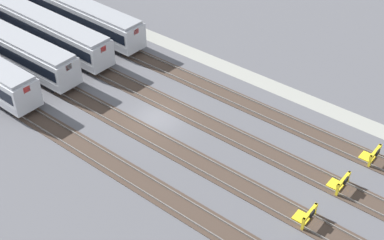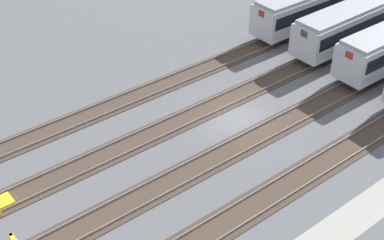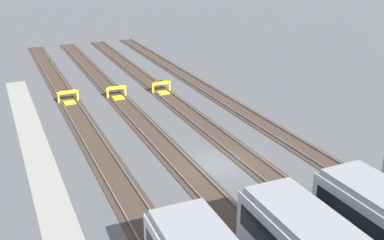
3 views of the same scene
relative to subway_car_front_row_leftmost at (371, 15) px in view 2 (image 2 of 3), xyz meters
name	(u,v)px [view 2 (image 2 of 3)]	position (x,y,z in m)	size (l,w,h in m)	color
ground_plane	(238,119)	(-17.82, -2.31, -2.04)	(400.00, 400.00, 0.00)	#5B5B60
service_walkway	(368,208)	(-17.82, -13.40, -2.04)	(54.00, 2.00, 0.01)	#9E9E93
rail_track_nearest	(313,170)	(-17.82, -9.24, -2.00)	(90.00, 2.23, 0.21)	#47382D
rail_track_near_inner	(261,134)	(-17.82, -4.62, -2.00)	(90.00, 2.24, 0.21)	#47382D
rail_track_middle	(217,105)	(-17.82, 0.00, -2.00)	(90.00, 2.24, 0.21)	#47382D
rail_track_far_inner	(179,79)	(-17.82, 4.61, -2.00)	(90.00, 2.23, 0.21)	#47382D
subway_car_front_row_leftmost	(371,15)	(0.00, 0.00, 0.00)	(18.02, 2.98, 3.70)	silver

